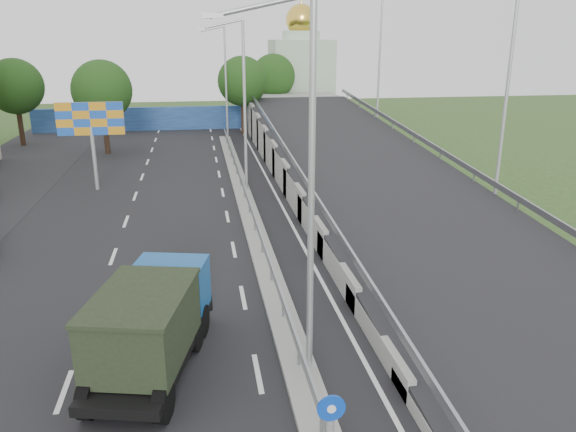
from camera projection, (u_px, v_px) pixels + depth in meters
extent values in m
cube|color=black|center=(194.00, 225.00, 28.99)|extent=(26.00, 90.00, 0.04)
cube|color=gray|center=(245.00, 199.00, 33.18)|extent=(1.00, 44.00, 0.20)
cube|color=gray|center=(444.00, 155.00, 34.37)|extent=(0.10, 50.00, 0.32)
cube|color=gray|center=(291.00, 160.00, 32.92)|extent=(0.10, 50.00, 0.32)
cube|color=gray|center=(244.00, 189.00, 32.98)|extent=(0.08, 44.00, 0.32)
cylinder|color=gray|center=(244.00, 193.00, 33.05)|extent=(0.09, 0.09, 0.60)
cylinder|color=#0C3FBF|center=(331.00, 408.00, 12.16)|extent=(0.64, 0.05, 0.64)
cylinder|color=white|center=(332.00, 409.00, 12.13)|extent=(0.20, 0.03, 0.20)
cylinder|color=#B2B5B7|center=(311.00, 198.00, 14.74)|extent=(0.18, 0.18, 10.00)
cylinder|color=#B2B5B7|center=(264.00, 5.00, 13.12)|extent=(2.57, 0.12, 0.66)
cube|color=#B2B5B7|center=(212.00, 16.00, 13.01)|extent=(0.50, 0.18, 0.12)
cylinder|color=#B2B5B7|center=(245.00, 108.00, 33.56)|extent=(0.18, 0.18, 10.00)
cylinder|color=#B2B5B7|center=(222.00, 24.00, 31.93)|extent=(2.57, 0.12, 0.66)
cube|color=#B2B5B7|center=(201.00, 29.00, 31.83)|extent=(0.50, 0.18, 0.12)
cylinder|color=#B2B5B7|center=(226.00, 83.00, 52.37)|extent=(0.18, 0.18, 10.00)
cylinder|color=#B2B5B7|center=(211.00, 29.00, 50.75)|extent=(2.57, 0.12, 0.66)
cube|color=#B2B5B7|center=(198.00, 32.00, 50.64)|extent=(0.50, 0.18, 0.12)
cube|color=navy|center=(183.00, 118.00, 58.57)|extent=(30.00, 0.50, 2.40)
cube|color=#B2CCAD|center=(301.00, 79.00, 67.23)|extent=(7.00, 7.00, 9.00)
cylinder|color=#B2CCAD|center=(301.00, 35.00, 65.72)|extent=(4.40, 4.40, 1.00)
sphere|color=gold|center=(301.00, 20.00, 65.20)|extent=(3.60, 3.60, 3.60)
cone|color=gold|center=(301.00, 2.00, 64.59)|extent=(0.30, 0.30, 1.20)
cylinder|color=#B2B5B7|center=(94.00, 159.00, 34.99)|extent=(0.24, 0.24, 4.00)
cube|color=orange|center=(90.00, 119.00, 34.23)|extent=(4.00, 0.20, 2.00)
cylinder|color=black|center=(106.00, 130.00, 46.12)|extent=(0.44, 0.44, 4.00)
sphere|color=#13350E|center=(102.00, 90.00, 45.15)|extent=(4.80, 4.80, 4.80)
cylinder|color=black|center=(243.00, 114.00, 55.48)|extent=(0.44, 0.44, 4.00)
sphere|color=#13350E|center=(242.00, 81.00, 54.51)|extent=(4.80, 4.80, 4.80)
cylinder|color=black|center=(20.00, 123.00, 49.60)|extent=(0.44, 0.44, 4.00)
sphere|color=#13350E|center=(15.00, 86.00, 48.63)|extent=(4.80, 4.80, 4.80)
cylinder|color=black|center=(274.00, 105.00, 62.68)|extent=(0.44, 0.44, 4.00)
sphere|color=#13350E|center=(273.00, 76.00, 61.71)|extent=(4.80, 4.80, 4.80)
cylinder|color=black|center=(143.00, 319.00, 18.16)|extent=(0.58, 1.11, 1.06)
cylinder|color=black|center=(201.00, 321.00, 18.02)|extent=(0.58, 1.11, 1.06)
cylinder|color=black|center=(134.00, 332.00, 17.34)|extent=(0.58, 1.11, 1.06)
cylinder|color=black|center=(195.00, 334.00, 17.20)|extent=(0.58, 1.11, 1.06)
cylinder|color=black|center=(89.00, 399.00, 14.14)|extent=(0.58, 1.11, 1.06)
cylinder|color=black|center=(163.00, 402.00, 14.00)|extent=(0.58, 1.11, 1.06)
cube|color=black|center=(152.00, 349.00, 16.13)|extent=(3.55, 6.31, 0.29)
cube|color=navy|center=(172.00, 285.00, 17.98)|extent=(2.51, 2.01, 1.63)
cube|color=black|center=(177.00, 264.00, 18.56)|extent=(1.79, 0.48, 0.67)
cube|color=black|center=(180.00, 302.00, 19.07)|extent=(2.18, 0.66, 0.48)
cube|color=black|center=(143.00, 326.00, 15.26)|extent=(3.10, 4.09, 1.73)
cube|color=black|center=(140.00, 295.00, 14.99)|extent=(3.22, 4.21, 0.12)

